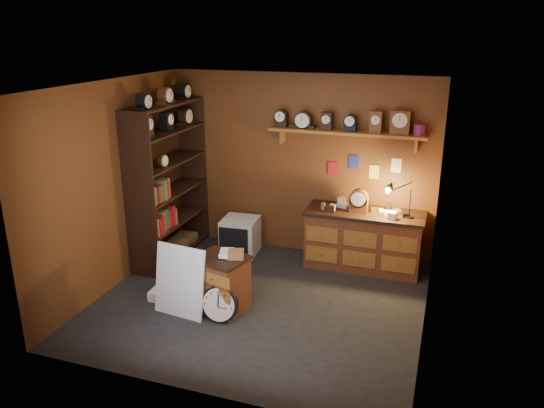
{
  "coord_description": "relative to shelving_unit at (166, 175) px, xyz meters",
  "views": [
    {
      "loc": [
        2.07,
        -5.57,
        3.33
      ],
      "look_at": [
        0.05,
        0.35,
        1.22
      ],
      "focal_mm": 35.0,
      "sensor_mm": 36.0,
      "label": 1
    }
  ],
  "objects": [
    {
      "name": "mini_fridge",
      "position": [
        0.98,
        0.41,
        -0.98
      ],
      "size": [
        0.56,
        0.58,
        0.55
      ],
      "rotation": [
        0.0,
        0.0,
        0.08
      ],
      "color": "silver",
      "rests_on": "ground"
    },
    {
      "name": "big_round_clock",
      "position": [
        1.5,
        -1.53,
        -1.03
      ],
      "size": [
        0.46,
        0.16,
        0.46
      ],
      "color": "black",
      "rests_on": "ground"
    },
    {
      "name": "floor_box_b",
      "position": [
        0.54,
        -1.28,
        -1.19
      ],
      "size": [
        0.22,
        0.26,
        0.12
      ],
      "primitive_type": "cube",
      "rotation": [
        0.0,
        0.0,
        0.05
      ],
      "color": "white",
      "rests_on": "ground"
    },
    {
      "name": "low_cabinet",
      "position": [
        1.41,
        -1.27,
        -0.87
      ],
      "size": [
        0.72,
        0.65,
        0.78
      ],
      "rotation": [
        0.0,
        0.0,
        -0.25
      ],
      "color": "brown",
      "rests_on": "ground"
    },
    {
      "name": "floor_box_a",
      "position": [
        0.5,
        -0.92,
        -1.18
      ],
      "size": [
        0.29,
        0.27,
        0.15
      ],
      "primitive_type": "cube",
      "rotation": [
        0.0,
        0.0,
        0.3
      ],
      "color": "brown",
      "rests_on": "ground"
    },
    {
      "name": "room_shell",
      "position": [
        1.84,
        -0.87,
        0.47
      ],
      "size": [
        4.02,
        3.62,
        2.71
      ],
      "color": "brown",
      "rests_on": "ground"
    },
    {
      "name": "white_panel",
      "position": [
        0.98,
        -1.52,
        -1.25
      ],
      "size": [
        0.68,
        0.26,
        0.88
      ],
      "primitive_type": "cube",
      "rotation": [
        -0.17,
        0.0,
        -0.12
      ],
      "color": "silver",
      "rests_on": "ground"
    },
    {
      "name": "floor",
      "position": [
        1.79,
        -0.98,
        -1.25
      ],
      "size": [
        4.0,
        4.0,
        0.0
      ],
      "primitive_type": "plane",
      "color": "black",
      "rests_on": "ground"
    },
    {
      "name": "shelving_unit",
      "position": [
        0.0,
        0.0,
        0.0
      ],
      "size": [
        0.47,
        1.6,
        2.58
      ],
      "color": "black",
      "rests_on": "ground"
    },
    {
      "name": "floor_box_c",
      "position": [
        0.59,
        -0.97,
        -1.16
      ],
      "size": [
        0.31,
        0.29,
        0.18
      ],
      "primitive_type": "cube",
      "rotation": [
        0.0,
        0.0,
        0.43
      ],
      "color": "brown",
      "rests_on": "ground"
    },
    {
      "name": "workbench",
      "position": [
        2.84,
        0.49,
        -0.78
      ],
      "size": [
        1.66,
        0.66,
        1.36
      ],
      "color": "brown",
      "rests_on": "ground"
    }
  ]
}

